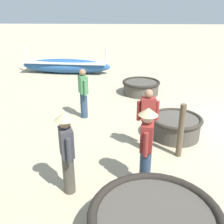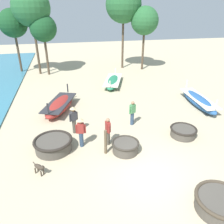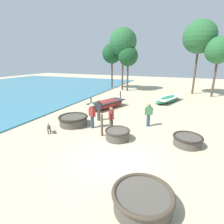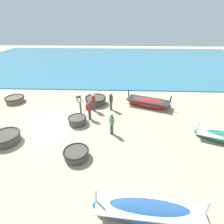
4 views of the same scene
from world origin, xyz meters
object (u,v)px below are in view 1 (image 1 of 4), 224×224
(coracle_far_right, at_px, (141,87))
(fisherman_hauling, at_px, (147,143))
(fisherman_crouching, at_px, (67,149))
(long_boat_blue_hull, at_px, (66,66))
(fisherman_standing_right, at_px, (83,92))
(mooring_post_inland, at_px, (181,131))
(fisherman_by_coracle, at_px, (147,119))
(coracle_upturned, at_px, (175,126))

(coracle_far_right, distance_m, fisherman_hauling, 5.77)
(fisherman_crouching, bearing_deg, coracle_far_right, -16.08)
(long_boat_blue_hull, xyz_separation_m, fisherman_hauling, (-8.99, -3.41, 0.58))
(fisherman_hauling, height_order, fisherman_standing_right, fisherman_hauling)
(fisherman_hauling, relative_size, mooring_post_inland, 1.26)
(fisherman_hauling, distance_m, fisherman_standing_right, 3.70)
(long_boat_blue_hull, relative_size, mooring_post_inland, 3.55)
(fisherman_by_coracle, relative_size, fisherman_standing_right, 1.00)
(coracle_far_right, height_order, fisherman_hauling, fisherman_hauling)
(coracle_upturned, height_order, coracle_far_right, coracle_upturned)
(long_boat_blue_hull, bearing_deg, fisherman_by_coracle, -154.98)
(long_boat_blue_hull, height_order, mooring_post_inland, mooring_post_inland)
(mooring_post_inland, bearing_deg, coracle_upturned, -5.22)
(coracle_upturned, distance_m, fisherman_by_coracle, 1.23)
(fisherman_standing_right, bearing_deg, fisherman_by_coracle, -136.47)
(coracle_far_right, xyz_separation_m, fisherman_by_coracle, (-4.34, 0.13, 0.55))
(fisherman_by_coracle, relative_size, mooring_post_inland, 1.19)
(coracle_upturned, relative_size, fisherman_hauling, 0.84)
(coracle_upturned, xyz_separation_m, fisherman_crouching, (-2.39, 2.45, 0.64))
(coracle_upturned, relative_size, fisherman_crouching, 0.84)
(fisherman_standing_right, xyz_separation_m, fisherman_crouching, (-3.57, -0.21, 0.12))
(fisherman_standing_right, height_order, mooring_post_inland, fisherman_standing_right)
(coracle_upturned, distance_m, fisherman_standing_right, 2.96)
(fisherman_by_coracle, xyz_separation_m, fisherman_crouching, (-1.66, 1.60, 0.12))
(coracle_far_right, bearing_deg, fisherman_hauling, 177.31)
(coracle_far_right, distance_m, long_boat_blue_hull, 4.91)
(fisherman_by_coracle, relative_size, fisherman_crouching, 0.94)
(coracle_upturned, height_order, fisherman_crouching, fisherman_crouching)
(fisherman_standing_right, xyz_separation_m, mooring_post_inland, (-2.18, -2.57, -0.18))
(fisherman_hauling, bearing_deg, mooring_post_inland, -38.64)
(coracle_upturned, xyz_separation_m, long_boat_blue_hull, (6.87, 4.39, 0.06))
(coracle_upturned, bearing_deg, fisherman_hauling, 155.06)
(fisherman_hauling, relative_size, fisherman_standing_right, 1.06)
(long_boat_blue_hull, distance_m, fisherman_hauling, 9.63)
(coracle_upturned, distance_m, mooring_post_inland, 1.06)
(coracle_upturned, bearing_deg, long_boat_blue_hull, 32.59)
(fisherman_by_coracle, relative_size, fisherman_hauling, 0.94)
(long_boat_blue_hull, relative_size, fisherman_crouching, 2.81)
(fisherman_crouching, bearing_deg, long_boat_blue_hull, 11.87)
(fisherman_by_coracle, bearing_deg, fisherman_crouching, 136.15)
(long_boat_blue_hull, xyz_separation_m, fisherman_crouching, (-9.26, -1.95, 0.58))
(fisherman_standing_right, distance_m, mooring_post_inland, 3.38)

